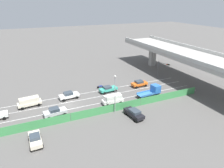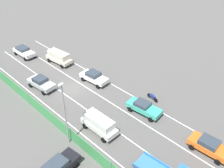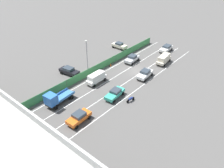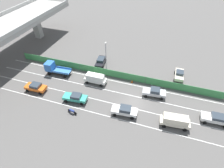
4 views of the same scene
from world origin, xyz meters
The scene contains 20 objects.
ground_plane centered at (0.00, 0.00, 0.00)m, with size 300.00×300.00×0.00m, color #565451.
lane_line_left_edge centered at (-4.81, 6.77, 0.00)m, with size 0.14×49.54×0.01m, color silver.
lane_line_mid_left centered at (-1.60, 6.77, 0.00)m, with size 0.14×49.54×0.01m, color silver.
lane_line_mid_right centered at (1.60, 6.77, 0.00)m, with size 0.14×49.54×0.01m, color silver.
lane_line_right_edge centered at (4.81, 6.77, 0.00)m, with size 0.14×49.54×0.01m, color silver.
elevated_overpass centered at (0.00, 33.54, 7.07)m, with size 55.36×11.08×8.66m.
green_fence centered at (6.19, 6.77, 0.85)m, with size 0.10×45.64×1.69m.
car_sedan_white centered at (-3.36, 1.04, 0.91)m, with size 2.34×4.63×1.67m.
car_taxi_orange centered at (-3.04, 19.56, 0.90)m, with size 2.16×4.30×1.63m.
car_sedan_silver centered at (3.03, -3.13, 0.91)m, with size 2.43×4.58×1.68m.
car_taxi_teal centered at (-3.13, 10.71, 0.86)m, with size 2.33×4.65×1.55m.
car_van_cream centered at (-3.06, -7.40, 1.17)m, with size 2.38×4.97×2.04m.
car_van_white centered at (3.03, 9.18, 1.19)m, with size 2.00×4.64×2.08m.
flatbed_truck_blue centered at (3.29, 19.32, 1.35)m, with size 2.59×5.71×2.65m.
motorcycle centered at (-6.10, 9.87, 0.46)m, with size 0.61×1.94×0.93m.
parked_sedan_cream centered at (10.42, -7.42, 0.90)m, with size 4.25×2.04×1.64m.
parked_sedan_dark centered at (9.80, 10.62, 0.93)m, with size 4.79×2.42×1.67m.
traffic_light centered at (-5.53, 28.50, 3.56)m, with size 3.72×1.19×4.94m.
street_lamp centered at (6.60, 8.06, 4.74)m, with size 0.60×0.36×7.91m.
traffic_cone centered at (5.54, 1.85, 0.34)m, with size 0.47×0.47×0.73m.
Camera 1 is at (39.19, -7.16, 20.79)m, focal length 32.68 mm.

